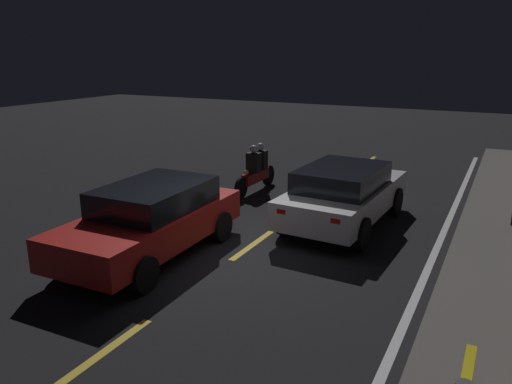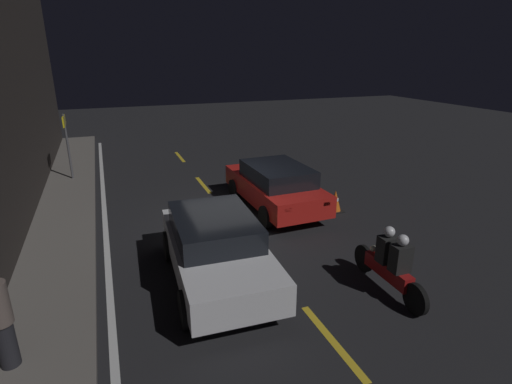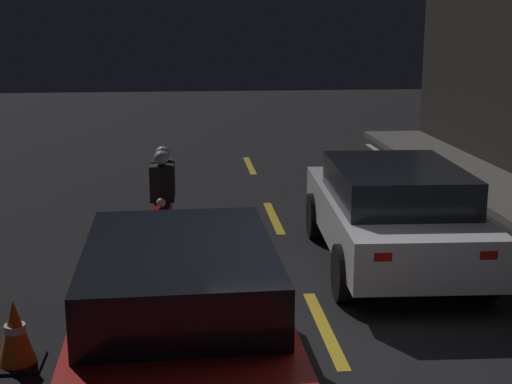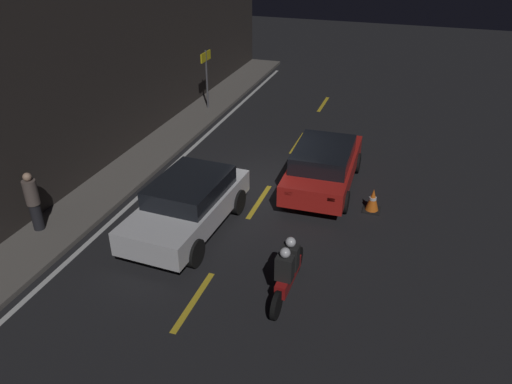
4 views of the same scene
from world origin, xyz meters
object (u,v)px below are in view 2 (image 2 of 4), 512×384
Objects in this scene: sedan_white at (216,247)px; traffic_cone_near at (335,201)px; motorcycle at (391,263)px; pedestrian at (0,319)px; taxi_red at (275,185)px; shop_sign at (66,134)px.

traffic_cone_near is (2.49, -4.43, -0.45)m from sedan_white.
motorcycle is 6.74m from pedestrian.
taxi_red is 1.77× the size of shop_sign.
traffic_cone_near is at bearing -120.51° from taxi_red.
sedan_white is at bearing 119.37° from traffic_cone_near.
sedan_white is at bearing 62.71° from motorcycle.
pedestrian is 0.67× the size of shop_sign.
traffic_cone_near is 0.42× the size of pedestrian.
pedestrian is (-3.89, 8.04, 0.62)m from traffic_cone_near.
pedestrian is (-4.79, 6.43, 0.19)m from taxi_red.
traffic_cone_near is at bearing -128.74° from shop_sign.
pedestrian is at bearing 125.35° from taxi_red.
motorcycle is 4.39m from traffic_cone_near.
taxi_red is 1.89m from traffic_cone_near.
shop_sign is (10.00, -0.43, 0.87)m from pedestrian.
sedan_white is 3.54m from motorcycle.
shop_sign is at bearing -2.45° from pedestrian.
shop_sign reaches higher than pedestrian.
traffic_cone_near is at bearing 122.12° from sedan_white.
sedan_white reaches higher than traffic_cone_near.
shop_sign is (5.21, 6.00, 1.06)m from taxi_red.
pedestrian reaches higher than traffic_cone_near.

